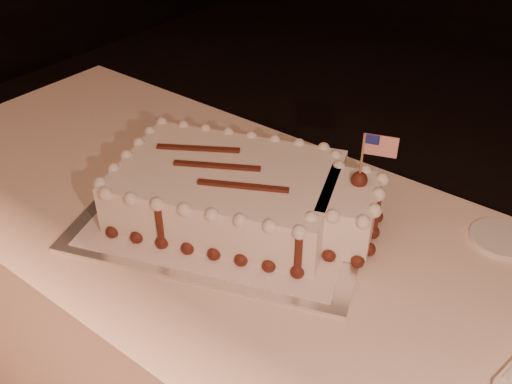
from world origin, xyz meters
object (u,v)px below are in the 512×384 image
Objects in this scene: banquet_table at (317,384)px; side_plate at (502,238)px; sheet_cake at (242,193)px; cake_board at (228,213)px.

banquet_table is 17.86× the size of side_plate.
banquet_table is 0.54m from side_plate.
sheet_cake reaches higher than side_plate.
cake_board is at bearing 177.33° from banquet_table.
sheet_cake is (-0.24, 0.02, 0.44)m from banquet_table.
sheet_cake is (0.03, 0.01, 0.06)m from cake_board.
banquet_table is 3.87× the size of sheet_cake.
side_plate is at bearing 50.60° from banquet_table.
sheet_cake is at bearing -150.63° from side_plate.
sheet_cake reaches higher than cake_board.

